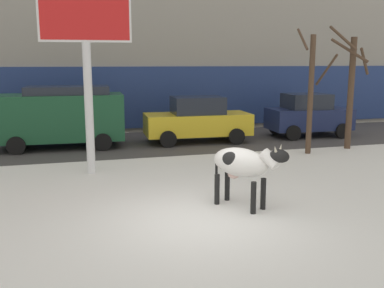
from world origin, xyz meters
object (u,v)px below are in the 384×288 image
(cow_holstein, at_px, (242,164))
(car_navy_hatchback, at_px, (308,115))
(billboard, at_px, (85,21))
(bare_tree_right_lot, at_px, (311,91))
(bare_tree_left_lot, at_px, (351,86))
(pedestrian_near_billboard, at_px, (87,114))
(pedestrian_by_cars, at_px, (60,114))
(car_darkgreen_van, at_px, (61,115))
(car_yellow_sedan, at_px, (197,120))

(cow_holstein, distance_m, car_navy_hatchback, 10.38)
(billboard, xyz_separation_m, bare_tree_right_lot, (7.59, 0.81, -2.11))
(bare_tree_left_lot, bearing_deg, cow_holstein, -140.42)
(cow_holstein, xyz_separation_m, car_navy_hatchback, (6.39, 8.18, -0.07))
(car_navy_hatchback, height_order, bare_tree_left_lot, bare_tree_left_lot)
(billboard, distance_m, pedestrian_near_billboard, 8.47)
(pedestrian_by_cars, distance_m, bare_tree_right_lot, 11.09)
(car_darkgreen_van, distance_m, pedestrian_by_cars, 3.50)
(car_yellow_sedan, xyz_separation_m, bare_tree_left_lot, (5.01, -2.86, 1.41))
(cow_holstein, bearing_deg, car_darkgreen_van, 115.09)
(car_darkgreen_van, height_order, bare_tree_right_lot, bare_tree_right_lot)
(cow_holstein, distance_m, bare_tree_right_lot, 6.77)
(cow_holstein, relative_size, pedestrian_by_cars, 1.05)
(bare_tree_left_lot, xyz_separation_m, bare_tree_right_lot, (-1.84, -0.38, -0.11))
(billboard, height_order, car_yellow_sedan, billboard)
(pedestrian_by_cars, height_order, bare_tree_left_lot, bare_tree_left_lot)
(pedestrian_near_billboard, xyz_separation_m, pedestrian_by_cars, (-1.19, 0.00, 0.00))
(billboard, relative_size, bare_tree_right_lot, 1.28)
(car_navy_hatchback, distance_m, bare_tree_right_lot, 3.99)
(cow_holstein, bearing_deg, car_yellow_sedan, 80.53)
(car_yellow_sedan, distance_m, bare_tree_right_lot, 4.72)
(cow_holstein, xyz_separation_m, pedestrian_by_cars, (-4.03, 11.82, -0.12))
(cow_holstein, distance_m, pedestrian_near_billboard, 12.16)
(car_yellow_sedan, relative_size, bare_tree_right_lot, 0.98)
(car_navy_hatchback, distance_m, pedestrian_by_cars, 11.04)
(car_yellow_sedan, xyz_separation_m, bare_tree_right_lot, (3.17, -3.24, 1.30))
(pedestrian_by_cars, bearing_deg, car_yellow_sedan, -34.42)
(cow_holstein, relative_size, car_darkgreen_van, 0.39)
(car_darkgreen_van, distance_m, bare_tree_right_lot, 9.16)
(pedestrian_near_billboard, distance_m, bare_tree_left_lot, 11.40)
(cow_holstein, relative_size, bare_tree_left_lot, 0.40)
(bare_tree_right_lot, bearing_deg, pedestrian_by_cars, 141.02)
(car_darkgreen_van, distance_m, pedestrian_near_billboard, 3.66)
(car_yellow_sedan, bearing_deg, bare_tree_right_lot, -45.55)
(pedestrian_by_cars, distance_m, bare_tree_left_lot, 12.38)
(billboard, bearing_deg, car_navy_hatchback, 23.43)
(car_yellow_sedan, height_order, pedestrian_by_cars, car_yellow_sedan)
(pedestrian_by_cars, bearing_deg, pedestrian_near_billboard, 0.00)
(bare_tree_left_lot, bearing_deg, billboard, -172.85)
(car_yellow_sedan, relative_size, car_navy_hatchback, 1.20)
(billboard, relative_size, bare_tree_left_lot, 1.23)
(cow_holstein, bearing_deg, pedestrian_near_billboard, 103.53)
(billboard, height_order, pedestrian_by_cars, billboard)
(cow_holstein, relative_size, car_navy_hatchback, 0.51)
(billboard, xyz_separation_m, car_darkgreen_van, (-0.84, 4.25, -3.07))
(billboard, bearing_deg, cow_holstein, -53.12)
(pedestrian_near_billboard, height_order, bare_tree_left_lot, bare_tree_left_lot)
(cow_holstein, height_order, pedestrian_by_cars, pedestrian_by_cars)
(car_darkgreen_van, distance_m, car_navy_hatchback, 10.30)
(car_darkgreen_van, bearing_deg, car_navy_hatchback, -0.87)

